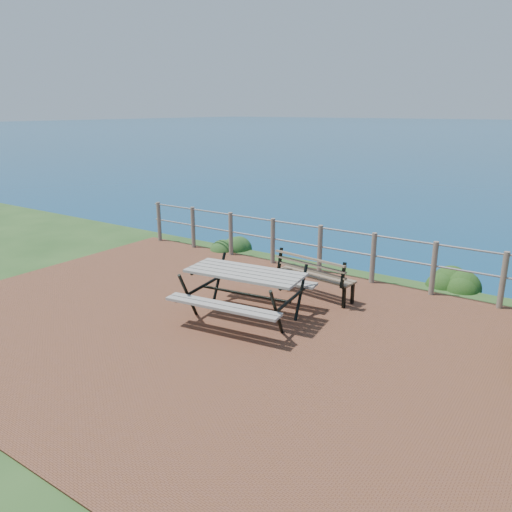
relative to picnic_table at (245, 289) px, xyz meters
The scene contains 6 objects.
ground 0.77m from the picnic_table, 98.71° to the right, with size 10.00×7.00×0.12m, color brown.
safety_railing 2.78m from the picnic_table, 91.81° to the left, with size 9.40×0.10×1.00m.
picnic_table is the anchor object (origin of this frame).
park_bench 1.58m from the picnic_table, 71.27° to the left, with size 1.50×0.56×0.83m.
shrub_lip_west 4.20m from the picnic_table, 130.18° to the left, with size 0.75×0.75×0.48m, color #244B1C.
shrub_lip_east 4.28m from the picnic_table, 54.93° to the left, with size 0.81×0.81×0.56m, color #1A4013.
Camera 1 is at (4.48, -5.55, 3.30)m, focal length 35.00 mm.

